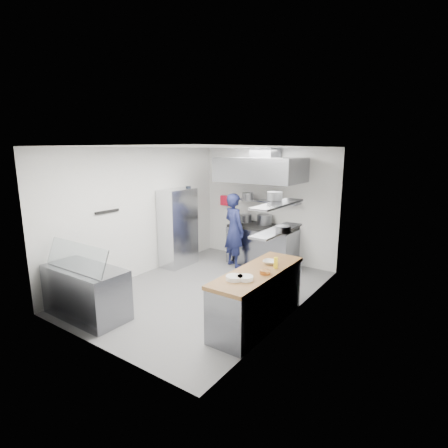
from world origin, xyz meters
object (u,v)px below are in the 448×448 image
Objects in this scene: chef at (234,230)px; gas_range at (262,246)px; display_case at (86,292)px; wire_rack at (178,228)px.

gas_range is at bearing -110.32° from chef.
display_case is at bearing -105.02° from gas_range.
display_case is at bearing -79.59° from wire_rack.
wire_rack is at bearing 53.92° from chef.
wire_rack reaches higher than gas_range.
chef is at bearing -133.02° from gas_range.
display_case is (0.53, -2.89, -0.50)m from wire_rack.
chef is 0.95× the size of wire_rack.
chef reaches higher than gas_range.
display_case is at bearing 102.96° from chef.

